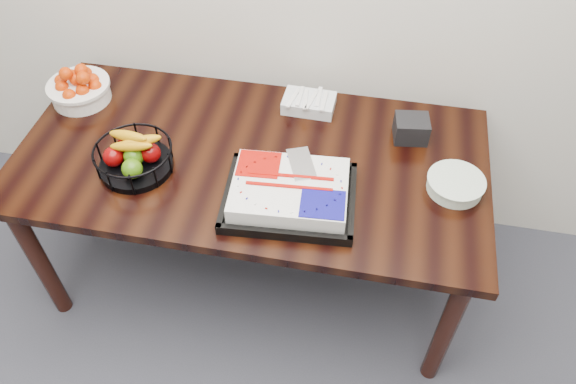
% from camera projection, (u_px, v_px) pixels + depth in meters
% --- Properties ---
extents(table, '(1.80, 0.90, 0.75)m').
position_uv_depth(table, '(251.00, 172.00, 2.21)').
color(table, black).
rests_on(table, ground).
extents(cake_tray, '(0.48, 0.39, 0.09)m').
position_uv_depth(cake_tray, '(290.00, 193.00, 1.96)').
color(cake_tray, black).
rests_on(cake_tray, table).
extents(tangerine_bowl, '(0.26, 0.26, 0.16)m').
position_uv_depth(tangerine_bowl, '(78.00, 86.00, 2.32)').
color(tangerine_bowl, white).
rests_on(tangerine_bowl, table).
extents(fruit_basket, '(0.29, 0.29, 0.15)m').
position_uv_depth(fruit_basket, '(134.00, 156.00, 2.05)').
color(fruit_basket, black).
rests_on(fruit_basket, table).
extents(plate_stack, '(0.21, 0.21, 0.05)m').
position_uv_depth(plate_stack, '(455.00, 184.00, 2.01)').
color(plate_stack, white).
rests_on(plate_stack, table).
extents(fork_bag, '(0.21, 0.14, 0.06)m').
position_uv_depth(fork_bag, '(309.00, 103.00, 2.31)').
color(fork_bag, silver).
rests_on(fork_bag, table).
extents(napkin_box, '(0.14, 0.13, 0.09)m').
position_uv_depth(napkin_box, '(411.00, 129.00, 2.18)').
color(napkin_box, black).
rests_on(napkin_box, table).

